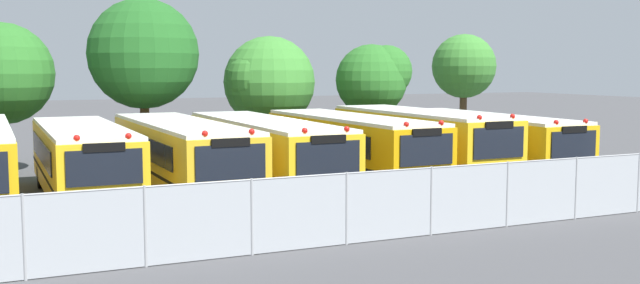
{
  "coord_description": "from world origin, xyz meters",
  "views": [
    {
      "loc": [
        -9.42,
        -24.97,
        4.37
      ],
      "look_at": [
        2.09,
        0.0,
        1.6
      ],
      "focal_mm": 41.54,
      "sensor_mm": 36.0,
      "label": 1
    }
  ],
  "objects_px": {
    "school_bus_3": "(264,150)",
    "traffic_cone": "(545,203)",
    "tree_1": "(4,74)",
    "tree_3": "(267,81)",
    "school_bus_1": "(82,159)",
    "tree_4": "(375,78)",
    "tree_5": "(462,68)",
    "school_bus_4": "(350,146)",
    "school_bus_5": "(419,141)",
    "school_bus_6": "(485,140)",
    "school_bus_2": "(180,154)",
    "tree_2": "(142,55)"
  },
  "relations": [
    {
      "from": "school_bus_3",
      "to": "tree_4",
      "type": "distance_m",
      "value": 11.43
    },
    {
      "from": "tree_1",
      "to": "tree_3",
      "type": "relative_size",
      "value": 1.06
    },
    {
      "from": "school_bus_2",
      "to": "tree_5",
      "type": "height_order",
      "value": "tree_5"
    },
    {
      "from": "tree_4",
      "to": "school_bus_3",
      "type": "bearing_deg",
      "value": -140.05
    },
    {
      "from": "school_bus_5",
      "to": "traffic_cone",
      "type": "distance_m",
      "value": 7.6
    },
    {
      "from": "school_bus_3",
      "to": "school_bus_5",
      "type": "height_order",
      "value": "school_bus_5"
    },
    {
      "from": "school_bus_4",
      "to": "tree_2",
      "type": "height_order",
      "value": "tree_2"
    },
    {
      "from": "school_bus_2",
      "to": "tree_1",
      "type": "relative_size",
      "value": 1.79
    },
    {
      "from": "school_bus_6",
      "to": "school_bus_4",
      "type": "bearing_deg",
      "value": 2.04
    },
    {
      "from": "school_bus_3",
      "to": "tree_5",
      "type": "height_order",
      "value": "tree_5"
    },
    {
      "from": "school_bus_1",
      "to": "school_bus_6",
      "type": "distance_m",
      "value": 16.11
    },
    {
      "from": "school_bus_3",
      "to": "tree_3",
      "type": "xyz_separation_m",
      "value": [
        3.21,
        8.2,
        2.32
      ]
    },
    {
      "from": "school_bus_4",
      "to": "tree_3",
      "type": "xyz_separation_m",
      "value": [
        -0.23,
        8.31,
        2.3
      ]
    },
    {
      "from": "school_bus_5",
      "to": "tree_2",
      "type": "relative_size",
      "value": 1.36
    },
    {
      "from": "school_bus_6",
      "to": "tree_4",
      "type": "relative_size",
      "value": 1.92
    },
    {
      "from": "school_bus_3",
      "to": "school_bus_6",
      "type": "height_order",
      "value": "school_bus_3"
    },
    {
      "from": "school_bus_2",
      "to": "tree_2",
      "type": "xyz_separation_m",
      "value": [
        0.38,
        8.23,
        3.54
      ]
    },
    {
      "from": "school_bus_1",
      "to": "school_bus_6",
      "type": "xyz_separation_m",
      "value": [
        16.11,
        -0.19,
        -0.03
      ]
    },
    {
      "from": "school_bus_6",
      "to": "tree_2",
      "type": "relative_size",
      "value": 1.43
    },
    {
      "from": "school_bus_2",
      "to": "school_bus_3",
      "type": "height_order",
      "value": "school_bus_2"
    },
    {
      "from": "school_bus_1",
      "to": "tree_5",
      "type": "height_order",
      "value": "tree_5"
    },
    {
      "from": "tree_4",
      "to": "tree_2",
      "type": "bearing_deg",
      "value": 174.34
    },
    {
      "from": "school_bus_1",
      "to": "tree_3",
      "type": "bearing_deg",
      "value": -139.45
    },
    {
      "from": "tree_3",
      "to": "school_bus_4",
      "type": "bearing_deg",
      "value": -88.41
    },
    {
      "from": "tree_1",
      "to": "tree_2",
      "type": "distance_m",
      "value": 5.72
    },
    {
      "from": "school_bus_2",
      "to": "tree_4",
      "type": "height_order",
      "value": "tree_4"
    },
    {
      "from": "school_bus_2",
      "to": "school_bus_5",
      "type": "height_order",
      "value": "school_bus_5"
    },
    {
      "from": "school_bus_4",
      "to": "tree_5",
      "type": "distance_m",
      "value": 14.44
    },
    {
      "from": "tree_3",
      "to": "tree_2",
      "type": "bearing_deg",
      "value": 179.23
    },
    {
      "from": "school_bus_2",
      "to": "tree_3",
      "type": "distance_m",
      "value": 10.54
    },
    {
      "from": "school_bus_3",
      "to": "tree_2",
      "type": "relative_size",
      "value": 1.52
    },
    {
      "from": "tree_4",
      "to": "school_bus_1",
      "type": "bearing_deg",
      "value": -154.77
    },
    {
      "from": "school_bus_2",
      "to": "tree_3",
      "type": "bearing_deg",
      "value": -128.13
    },
    {
      "from": "school_bus_6",
      "to": "school_bus_5",
      "type": "bearing_deg",
      "value": 1.8
    },
    {
      "from": "school_bus_1",
      "to": "tree_5",
      "type": "bearing_deg",
      "value": -158.0
    },
    {
      "from": "school_bus_1",
      "to": "school_bus_5",
      "type": "distance_m",
      "value": 12.84
    },
    {
      "from": "traffic_cone",
      "to": "school_bus_3",
      "type": "bearing_deg",
      "value": 130.19
    },
    {
      "from": "tree_1",
      "to": "school_bus_4",
      "type": "bearing_deg",
      "value": -35.39
    },
    {
      "from": "traffic_cone",
      "to": "tree_4",
      "type": "bearing_deg",
      "value": 81.62
    },
    {
      "from": "school_bus_1",
      "to": "school_bus_3",
      "type": "xyz_separation_m",
      "value": [
        6.3,
        -0.16,
        0.01
      ]
    },
    {
      "from": "school_bus_2",
      "to": "tree_4",
      "type": "distance_m",
      "value": 13.85
    },
    {
      "from": "school_bus_1",
      "to": "tree_3",
      "type": "xyz_separation_m",
      "value": [
        9.51,
        8.03,
        2.34
      ]
    },
    {
      "from": "tree_1",
      "to": "tree_4",
      "type": "xyz_separation_m",
      "value": [
        16.88,
        -1.08,
        -0.23
      ]
    },
    {
      "from": "tree_1",
      "to": "tree_5",
      "type": "distance_m",
      "value": 22.99
    },
    {
      "from": "tree_1",
      "to": "tree_3",
      "type": "distance_m",
      "value": 11.54
    },
    {
      "from": "school_bus_1",
      "to": "tree_2",
      "type": "xyz_separation_m",
      "value": [
        3.63,
        8.11,
        3.57
      ]
    },
    {
      "from": "school_bus_2",
      "to": "school_bus_6",
      "type": "xyz_separation_m",
      "value": [
        12.87,
        -0.07,
        -0.05
      ]
    },
    {
      "from": "school_bus_2",
      "to": "school_bus_6",
      "type": "bearing_deg",
      "value": 179.11
    },
    {
      "from": "school_bus_5",
      "to": "traffic_cone",
      "type": "bearing_deg",
      "value": 88.51
    },
    {
      "from": "school_bus_3",
      "to": "traffic_cone",
      "type": "height_order",
      "value": "school_bus_3"
    }
  ]
}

